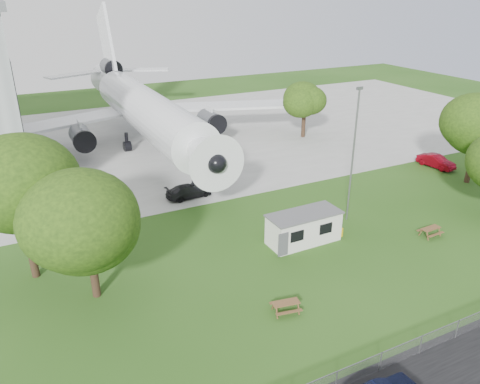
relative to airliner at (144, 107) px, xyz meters
name	(u,v)px	position (x,y,z in m)	size (l,w,h in m)	color
ground	(311,276)	(2.00, -35.86, -5.27)	(160.00, 160.00, 0.00)	#3A6421
concrete_apron	(156,140)	(2.00, 2.14, -5.25)	(120.00, 46.00, 0.03)	#B7B7B2
airliner	(144,107)	(0.00, 0.00, 0.00)	(46.36, 47.73, 17.69)	white
site_cabin	(304,228)	(4.32, -31.31, -3.96)	(6.77, 2.79, 2.62)	silver
picnic_west	(285,312)	(-1.92, -38.61, -5.27)	(1.80, 1.50, 0.76)	brown
picnic_east	(430,236)	(14.60, -35.36, -5.27)	(1.80, 1.50, 0.76)	brown
fence	(406,359)	(2.00, -45.36, -5.27)	(58.00, 0.04, 1.30)	gray
lamp_mast	(353,158)	(10.20, -29.66, 0.73)	(0.16, 0.16, 12.00)	slate
tree_west_big	(18,187)	(-16.17, -26.78, 1.83)	(7.95, 7.95, 11.09)	#382619
tree_west_small	(86,221)	(-12.63, -31.22, 0.51)	(7.55, 7.55, 9.56)	#382619
tree_east_back	(478,128)	(27.73, -28.34, 0.89)	(7.80, 7.80, 10.07)	#382619
tree_far_apron	(305,100)	(21.18, -5.98, -0.02)	(6.03, 6.03, 8.28)	#382619
car_ne_sedan	(436,161)	(28.27, -23.48, -4.53)	(1.57, 4.51, 1.48)	maroon
car_apron_van	(189,191)	(-0.97, -18.52, -4.59)	(1.91, 4.70, 1.37)	black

